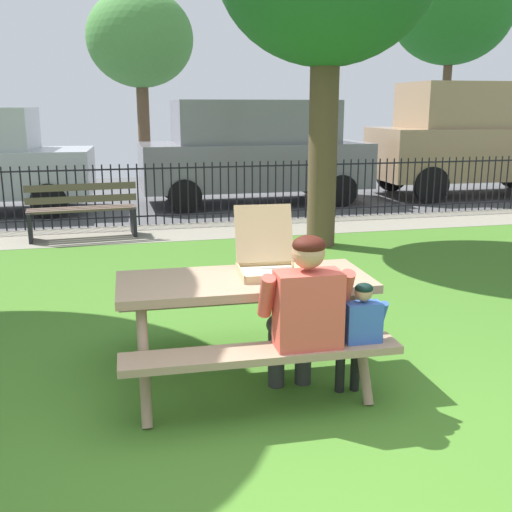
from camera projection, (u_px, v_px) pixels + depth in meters
The scene contains 14 objects.
ground at pixel (243, 350), 5.03m from camera, with size 28.00×11.31×0.02m, color #427525.
cobblestone_walkway at pixel (177, 232), 9.71m from camera, with size 28.00×1.40×0.01m, color gray.
street_asphalt at pixel (156, 195), 13.77m from camera, with size 28.00×7.21×0.01m, color #515154.
picnic_table_foreground at pixel (244, 301), 4.37m from camera, with size 1.84×1.53×0.79m.
pizza_box_open at pixel (267, 257), 4.47m from camera, with size 0.47×0.55×0.47m.
pizza_slice_on_table at pixel (327, 276), 4.36m from camera, with size 0.19×0.27×0.02m.
adult_at_table at pixel (303, 313), 3.94m from camera, with size 0.62×0.60×1.19m.
child_at_table at pixel (358, 330), 4.02m from camera, with size 0.35×0.34×0.86m.
iron_fence_streetside at pixel (172, 193), 10.24m from camera, with size 22.03×0.03×1.04m.
park_bench_center at pixel (82, 211), 9.15m from camera, with size 1.63×0.59×0.85m.
parked_car_center at pixel (255, 150), 12.34m from camera, with size 4.62×1.99×2.08m.
parked_car_right at pixel (480, 136), 13.45m from camera, with size 4.76×2.20×2.46m.
far_tree_midleft at pixel (140, 40), 17.57m from camera, with size 3.09×3.09×5.26m.
far_tree_center at pixel (452, 9), 19.55m from camera, with size 3.94×3.94×6.81m.
Camera 1 is at (-0.99, -2.94, 1.96)m, focal length 42.51 mm.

